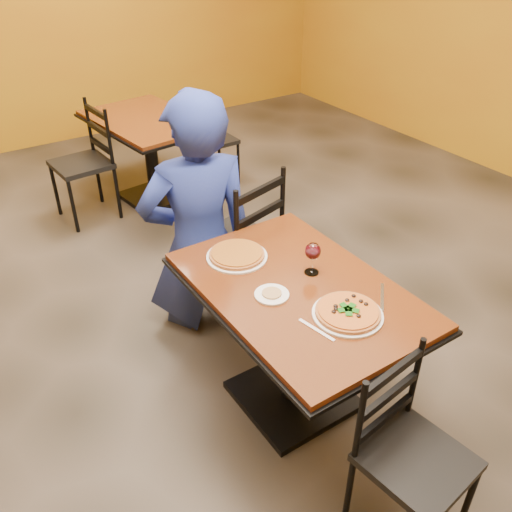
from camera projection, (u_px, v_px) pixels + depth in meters
floor at (243, 345)px, 3.27m from camera, size 7.00×8.00×0.01m
table_main at (297, 318)px, 2.62m from camera, size 0.83×1.23×0.75m
table_second at (150, 140)px, 4.61m from camera, size 0.92×1.25×0.75m
chair_main_near at (417, 462)px, 2.10m from camera, size 0.43×0.43×0.84m
chair_main_far at (236, 242)px, 3.33m from camera, size 0.55×0.55×0.99m
chair_second_left at (81, 165)px, 4.38m from camera, size 0.46×0.46×0.94m
chair_second_right at (212, 140)px, 4.97m from camera, size 0.39×0.39×0.84m
diner at (197, 214)px, 3.14m from camera, size 0.79×0.61×1.47m
plate_main at (348, 315)px, 2.33m from camera, size 0.31×0.31×0.01m
pizza_main at (348, 312)px, 2.32m from camera, size 0.28×0.28×0.02m
plate_far at (237, 257)px, 2.72m from camera, size 0.31×0.31×0.01m
pizza_far at (237, 254)px, 2.71m from camera, size 0.28×0.28×0.02m
side_plate at (272, 295)px, 2.45m from camera, size 0.16×0.16×0.01m
dip at (272, 293)px, 2.45m from camera, size 0.09×0.09×0.01m
wine_glass at (313, 257)px, 2.56m from camera, size 0.08×0.08×0.18m
fork at (317, 330)px, 2.25m from camera, size 0.05×0.19×0.00m
knife at (382, 297)px, 2.44m from camera, size 0.16×0.16×0.00m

